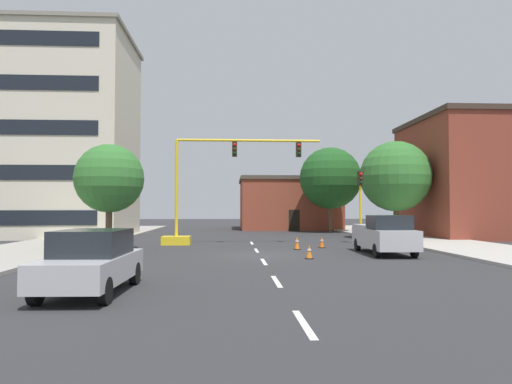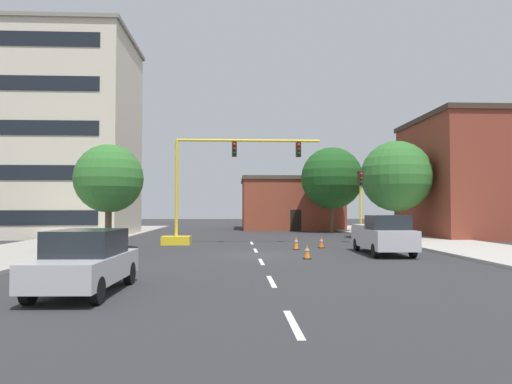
# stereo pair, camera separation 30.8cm
# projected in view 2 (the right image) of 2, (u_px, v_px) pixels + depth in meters

# --- Properties ---
(ground_plane) EXTENTS (160.00, 160.00, 0.00)m
(ground_plane) POSITION_uv_depth(u_px,v_px,m) (258.00, 255.00, 23.44)
(ground_plane) COLOR #2D2D30
(sidewalk_left) EXTENTS (6.00, 56.00, 0.14)m
(sidewalk_left) POSITION_uv_depth(u_px,v_px,m) (64.00, 243.00, 30.84)
(sidewalk_left) COLOR #9E998E
(sidewalk_left) RESTS_ON ground_plane
(sidewalk_right) EXTENTS (6.00, 56.00, 0.14)m
(sidewalk_right) POSITION_uv_depth(u_px,v_px,m) (432.00, 241.00, 32.01)
(sidewalk_right) COLOR #B2ADA3
(sidewalk_right) RESTS_ON ground_plane
(lane_stripe_seg_0) EXTENTS (0.16, 2.40, 0.01)m
(lane_stripe_seg_0) POSITION_uv_depth(u_px,v_px,m) (293.00, 324.00, 9.46)
(lane_stripe_seg_0) COLOR silver
(lane_stripe_seg_0) RESTS_ON ground_plane
(lane_stripe_seg_1) EXTENTS (0.16, 2.40, 0.01)m
(lane_stripe_seg_1) POSITION_uv_depth(u_px,v_px,m) (271.00, 281.00, 14.95)
(lane_stripe_seg_1) COLOR silver
(lane_stripe_seg_1) RESTS_ON ground_plane
(lane_stripe_seg_2) EXTENTS (0.16, 2.40, 0.01)m
(lane_stripe_seg_2) POSITION_uv_depth(u_px,v_px,m) (261.00, 262.00, 20.44)
(lane_stripe_seg_2) COLOR silver
(lane_stripe_seg_2) RESTS_ON ground_plane
(lane_stripe_seg_3) EXTENTS (0.16, 2.40, 0.01)m
(lane_stripe_seg_3) POSITION_uv_depth(u_px,v_px,m) (256.00, 250.00, 25.93)
(lane_stripe_seg_3) COLOR silver
(lane_stripe_seg_3) RESTS_ON ground_plane
(lane_stripe_seg_4) EXTENTS (0.16, 2.40, 0.01)m
(lane_stripe_seg_4) POSITION_uv_depth(u_px,v_px,m) (252.00, 243.00, 31.42)
(lane_stripe_seg_4) COLOR silver
(lane_stripe_seg_4) RESTS_ON ground_plane
(building_tall_left) EXTENTS (13.39, 10.44, 16.77)m
(building_tall_left) POSITION_uv_depth(u_px,v_px,m) (52.00, 136.00, 39.22)
(building_tall_left) COLOR beige
(building_tall_left) RESTS_ON ground_plane
(building_brick_center) EXTENTS (11.00, 10.24, 5.76)m
(building_brick_center) POSITION_uv_depth(u_px,v_px,m) (290.00, 203.00, 53.36)
(building_brick_center) COLOR brown
(building_brick_center) RESTS_ON ground_plane
(building_row_right) EXTENTS (10.95, 11.13, 9.73)m
(building_row_right) POSITION_uv_depth(u_px,v_px,m) (483.00, 177.00, 38.34)
(building_row_right) COLOR brown
(building_row_right) RESTS_ON ground_plane
(traffic_signal_gantry) EXTENTS (10.20, 1.20, 6.83)m
(traffic_signal_gantry) POSITION_uv_depth(u_px,v_px,m) (198.00, 209.00, 30.19)
(traffic_signal_gantry) COLOR yellow
(traffic_signal_gantry) RESTS_ON ground_plane
(traffic_light_pole_right) EXTENTS (0.32, 0.47, 4.80)m
(traffic_light_pole_right) POSITION_uv_depth(u_px,v_px,m) (361.00, 190.00, 31.05)
(traffic_light_pole_right) COLOR yellow
(traffic_light_pole_right) RESTS_ON ground_plane
(tree_right_mid) EXTENTS (5.37, 5.37, 7.48)m
(tree_right_mid) POSITION_uv_depth(u_px,v_px,m) (396.00, 176.00, 35.74)
(tree_right_mid) COLOR #4C3823
(tree_right_mid) RESTS_ON ground_plane
(tree_right_far) EXTENTS (5.99, 5.99, 8.27)m
(tree_right_far) POSITION_uv_depth(u_px,v_px,m) (332.00, 178.00, 45.50)
(tree_right_far) COLOR brown
(tree_right_far) RESTS_ON ground_plane
(tree_left_near) EXTENTS (3.81, 3.81, 5.91)m
(tree_left_near) POSITION_uv_depth(u_px,v_px,m) (109.00, 179.00, 26.14)
(tree_left_near) COLOR brown
(tree_left_near) RESTS_ON ground_plane
(pickup_truck_silver) EXTENTS (2.15, 5.45, 1.99)m
(pickup_truck_silver) POSITION_uv_depth(u_px,v_px,m) (383.00, 235.00, 23.85)
(pickup_truck_silver) COLOR #BCBCC1
(pickup_truck_silver) RESTS_ON ground_plane
(sedan_silver_near_left) EXTENTS (2.00, 4.56, 1.74)m
(sedan_silver_near_left) POSITION_uv_depth(u_px,v_px,m) (86.00, 261.00, 12.90)
(sedan_silver_near_left) COLOR #B7B7BC
(sedan_silver_near_left) RESTS_ON ground_plane
(traffic_cone_roadside_a) EXTENTS (0.36, 0.36, 0.65)m
(traffic_cone_roadside_a) POSITION_uv_depth(u_px,v_px,m) (307.00, 252.00, 21.62)
(traffic_cone_roadside_a) COLOR black
(traffic_cone_roadside_a) RESTS_ON ground_plane
(traffic_cone_roadside_b) EXTENTS (0.36, 0.36, 0.67)m
(traffic_cone_roadside_b) POSITION_uv_depth(u_px,v_px,m) (321.00, 242.00, 27.65)
(traffic_cone_roadside_b) COLOR black
(traffic_cone_roadside_b) RESTS_ON ground_plane
(traffic_cone_roadside_c) EXTENTS (0.36, 0.36, 0.74)m
(traffic_cone_roadside_c) POSITION_uv_depth(u_px,v_px,m) (296.00, 243.00, 26.52)
(traffic_cone_roadside_c) COLOR black
(traffic_cone_roadside_c) RESTS_ON ground_plane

